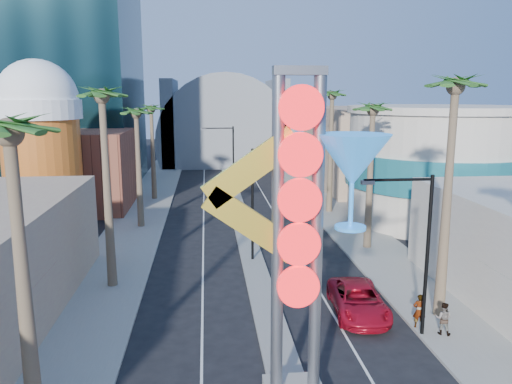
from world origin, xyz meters
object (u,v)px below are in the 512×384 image
object	(u,v)px
pedestrian_a	(419,311)
pedestrian_b	(443,318)
neon_sign	(321,220)
red_pickup	(358,300)

from	to	relation	value
pedestrian_a	pedestrian_b	size ratio (longest dim) A/B	1.08
neon_sign	red_pickup	bearing A→B (deg)	62.81
pedestrian_a	pedestrian_b	distance (m)	1.17
neon_sign	pedestrian_b	size ratio (longest dim) A/B	7.78
neon_sign	pedestrian_a	bearing A→B (deg)	41.27
neon_sign	pedestrian_b	distance (m)	10.88
red_pickup	pedestrian_b	distance (m)	4.43
red_pickup	pedestrian_b	bearing A→B (deg)	-36.59
pedestrian_a	pedestrian_b	bearing A→B (deg)	151.87
red_pickup	pedestrian_a	xyz separation A→B (m)	(2.47, -2.12, 0.24)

